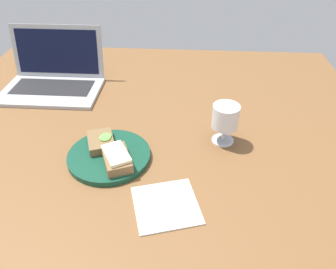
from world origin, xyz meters
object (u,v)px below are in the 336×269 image
object	(u,v)px
plate	(109,156)
sandwich_with_cucumber	(101,141)
laptop	(54,76)
sandwich_with_cheese	(117,158)
wine_glass	(225,118)
napkin	(166,205)

from	to	relation	value
plate	sandwich_with_cucumber	size ratio (longest dim) A/B	2.00
plate	sandwich_with_cucumber	distance (cm)	4.95
sandwich_with_cucumber	laptop	size ratio (longest dim) A/B	0.32
sandwich_with_cheese	laptop	world-z (taller)	laptop
sandwich_with_cheese	sandwich_with_cucumber	bearing A→B (deg)	128.61
wine_glass	sandwich_with_cheese	bearing A→B (deg)	-154.42
laptop	sandwich_with_cucumber	bearing A→B (deg)	-54.15
sandwich_with_cucumber	laptop	xyz separation A→B (cm)	(-25.20, 34.88, 1.58)
napkin	laptop	bearing A→B (deg)	129.34
plate	sandwich_with_cheese	size ratio (longest dim) A/B	1.83
wine_glass	laptop	size ratio (longest dim) A/B	0.34
plate	laptop	size ratio (longest dim) A/B	0.64
wine_glass	napkin	world-z (taller)	wine_glass
napkin	sandwich_with_cheese	bearing A→B (deg)	138.13
laptop	plate	bearing A→B (deg)	-53.92
plate	sandwich_with_cheese	distance (cm)	5.18
wine_glass	laptop	world-z (taller)	laptop
sandwich_with_cheese	napkin	size ratio (longest dim) A/B	0.85
sandwich_with_cheese	laptop	distance (cm)	52.16
sandwich_with_cheese	wine_glass	size ratio (longest dim) A/B	1.04
plate	sandwich_with_cucumber	xyz separation A→B (cm)	(-2.81, 3.57, 1.97)
laptop	sandwich_with_cheese	bearing A→B (deg)	-53.67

